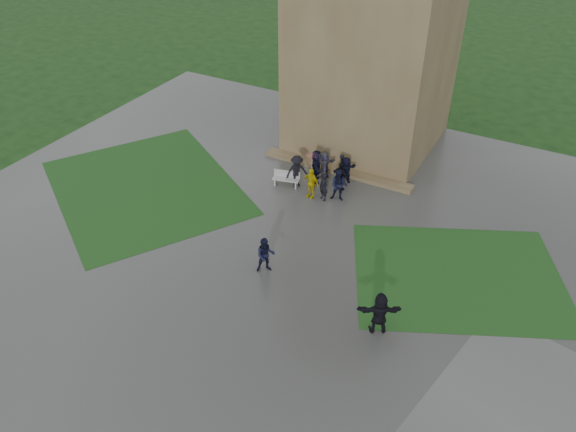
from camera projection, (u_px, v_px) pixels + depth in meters
The scene contains 9 objects.
ground at pixel (235, 281), 24.60m from camera, with size 120.00×120.00×0.00m, color black.
plaza at pixel (259, 255), 26.03m from camera, with size 34.00×34.00×0.02m, color #363633.
lawn_inset_left at pixel (145, 187), 30.78m from camera, with size 11.00×9.00×0.01m, color #143713.
lawn_inset_right at pixel (458, 276), 24.83m from camera, with size 9.00×7.00×0.01m, color #143713.
tower_plinth at pixel (337, 170), 32.10m from camera, with size 9.00×0.80×0.22m, color brown.
bench at pixel (286, 178), 30.69m from camera, with size 1.54×0.80×0.85m.
visitor_cluster at pixel (323, 171), 30.12m from camera, with size 3.71×3.43×2.62m.
pedestrian_mid at pixel (266, 255), 24.65m from camera, with size 0.84×0.48×1.73m, color black.
pedestrian_near at pixel (380, 313), 21.65m from camera, with size 1.75×0.63×1.89m, color black.
Camera 1 is at (10.88, -15.01, 16.59)m, focal length 35.00 mm.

